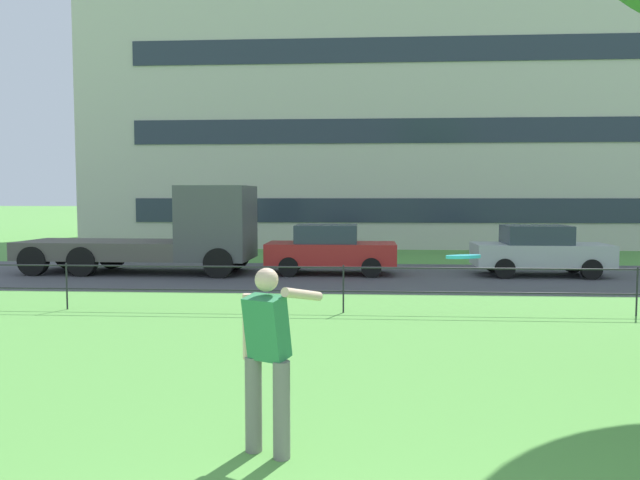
{
  "coord_description": "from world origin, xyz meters",
  "views": [
    {
      "loc": [
        0.33,
        -2.41,
        2.42
      ],
      "look_at": [
        -0.26,
        6.7,
        1.77
      ],
      "focal_mm": 34.48,
      "sensor_mm": 36.0,
      "label": 1
    }
  ],
  "objects_px": {
    "apartment_building_background": "(441,78)",
    "flatbed_truck_far_left": "(172,235)",
    "car_silver_center": "(539,250)",
    "frisbee": "(463,257)",
    "car_red_left": "(330,249)",
    "person_thrower": "(268,354)"
  },
  "relations": [
    {
      "from": "car_red_left",
      "to": "car_silver_center",
      "type": "height_order",
      "value": "same"
    },
    {
      "from": "apartment_building_background",
      "to": "frisbee",
      "type": "bearing_deg",
      "value": -96.91
    },
    {
      "from": "car_silver_center",
      "to": "flatbed_truck_far_left",
      "type": "bearing_deg",
      "value": -179.7
    },
    {
      "from": "car_silver_center",
      "to": "apartment_building_background",
      "type": "distance_m",
      "value": 18.71
    },
    {
      "from": "person_thrower",
      "to": "flatbed_truck_far_left",
      "type": "distance_m",
      "value": 14.34
    },
    {
      "from": "frisbee",
      "to": "car_silver_center",
      "type": "xyz_separation_m",
      "value": [
        4.66,
        14.17,
        -1.17
      ]
    },
    {
      "from": "person_thrower",
      "to": "frisbee",
      "type": "xyz_separation_m",
      "value": [
        1.66,
        -0.69,
        0.99
      ]
    },
    {
      "from": "person_thrower",
      "to": "car_silver_center",
      "type": "bearing_deg",
      "value": 64.84
    },
    {
      "from": "apartment_building_background",
      "to": "flatbed_truck_far_left",
      "type": "bearing_deg",
      "value": -121.99
    },
    {
      "from": "car_red_left",
      "to": "apartment_building_background",
      "type": "relative_size",
      "value": 0.11
    },
    {
      "from": "car_red_left",
      "to": "car_silver_center",
      "type": "bearing_deg",
      "value": 0.03
    },
    {
      "from": "flatbed_truck_far_left",
      "to": "frisbee",
      "type": "bearing_deg",
      "value": -64.48
    },
    {
      "from": "car_silver_center",
      "to": "apartment_building_background",
      "type": "height_order",
      "value": "apartment_building_background"
    },
    {
      "from": "person_thrower",
      "to": "frisbee",
      "type": "relative_size",
      "value": 4.76
    },
    {
      "from": "car_silver_center",
      "to": "car_red_left",
      "type": "bearing_deg",
      "value": -179.97
    },
    {
      "from": "person_thrower",
      "to": "frisbee",
      "type": "distance_m",
      "value": 2.06
    },
    {
      "from": "frisbee",
      "to": "car_red_left",
      "type": "xyz_separation_m",
      "value": [
        -1.73,
        14.17,
        -1.17
      ]
    },
    {
      "from": "frisbee",
      "to": "flatbed_truck_far_left",
      "type": "xyz_separation_m",
      "value": [
        -6.73,
        14.11,
        -0.73
      ]
    },
    {
      "from": "flatbed_truck_far_left",
      "to": "car_silver_center",
      "type": "distance_m",
      "value": 11.41
    },
    {
      "from": "car_red_left",
      "to": "apartment_building_background",
      "type": "bearing_deg",
      "value": 71.87
    },
    {
      "from": "person_thrower",
      "to": "flatbed_truck_far_left",
      "type": "bearing_deg",
      "value": 110.71
    },
    {
      "from": "frisbee",
      "to": "flatbed_truck_far_left",
      "type": "height_order",
      "value": "flatbed_truck_far_left"
    }
  ]
}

